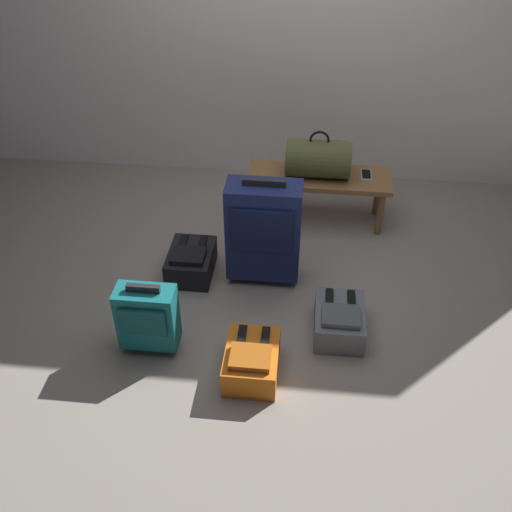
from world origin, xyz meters
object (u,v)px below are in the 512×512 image
object	(u,v)px
duffel_bag_olive	(318,159)
backpack_orange	(252,360)
suitcase_upright_navy	(264,230)
bench	(319,182)
suitcase_small_teal	(147,317)
cell_phone	(366,175)
backpack_grey	(339,321)
backpack_dark	(191,261)

from	to	relation	value
duffel_bag_olive	backpack_orange	xyz separation A→B (m)	(-0.30, -1.50, -0.41)
suitcase_upright_navy	duffel_bag_olive	bearing A→B (deg)	66.00
bench	suitcase_small_teal	world-z (taller)	suitcase_small_teal
duffel_bag_olive	cell_phone	size ratio (longest dim) A/B	3.06
bench	suitcase_upright_navy	xyz separation A→B (m)	(-0.33, -0.70, 0.06)
duffel_bag_olive	suitcase_upright_navy	xyz separation A→B (m)	(-0.31, -0.70, -0.13)
duffel_bag_olive	backpack_orange	size ratio (longest dim) A/B	1.16
backpack_orange	bench	bearing A→B (deg)	78.21
suitcase_upright_navy	backpack_grey	size ratio (longest dim) A/B	1.91
bench	backpack_dark	bearing A→B (deg)	-138.60
cell_phone	backpack_orange	bearing A→B (deg)	-112.62
bench	backpack_grey	xyz separation A→B (m)	(0.15, -1.15, -0.22)
cell_phone	backpack_dark	distance (m)	1.37
bench	backpack_orange	xyz separation A→B (m)	(-0.31, -1.50, -0.22)
suitcase_small_teal	cell_phone	bearing A→B (deg)	49.23
duffel_bag_olive	backpack_grey	size ratio (longest dim) A/B	1.16
backpack_dark	backpack_grey	bearing A→B (deg)	-25.22
backpack_dark	duffel_bag_olive	bearing A→B (deg)	42.01
bench	cell_phone	xyz separation A→B (m)	(0.33, 0.04, 0.06)
bench	suitcase_upright_navy	distance (m)	0.77
cell_phone	backpack_orange	world-z (taller)	cell_phone
backpack_dark	cell_phone	bearing A→B (deg)	33.38
duffel_bag_olive	suitcase_upright_navy	bearing A→B (deg)	-114.00
suitcase_small_teal	backpack_orange	distance (m)	0.61
cell_phone	bench	bearing A→B (deg)	-173.27
duffel_bag_olive	suitcase_small_teal	size ratio (longest dim) A/B	0.96
cell_phone	suitcase_upright_navy	world-z (taller)	suitcase_upright_navy
backpack_grey	suitcase_upright_navy	bearing A→B (deg)	136.78
suitcase_upright_navy	backpack_orange	size ratio (longest dim) A/B	1.91
backpack_dark	suitcase_small_teal	bearing A→B (deg)	-98.20
backpack_orange	cell_phone	bearing A→B (deg)	67.38
cell_phone	suitcase_small_teal	size ratio (longest dim) A/B	0.31
bench	suitcase_upright_navy	size ratio (longest dim) A/B	1.38
cell_phone	backpack_dark	world-z (taller)	cell_phone
duffel_bag_olive	cell_phone	world-z (taller)	duffel_bag_olive
duffel_bag_olive	suitcase_upright_navy	distance (m)	0.77
backpack_orange	backpack_dark	bearing A→B (deg)	121.18
backpack_orange	duffel_bag_olive	bearing A→B (deg)	78.82
suitcase_upright_navy	backpack_grey	distance (m)	0.71
backpack_orange	backpack_dark	distance (m)	0.93
bench	duffel_bag_olive	size ratio (longest dim) A/B	2.27
bench	suitcase_small_teal	bearing A→B (deg)	-122.96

